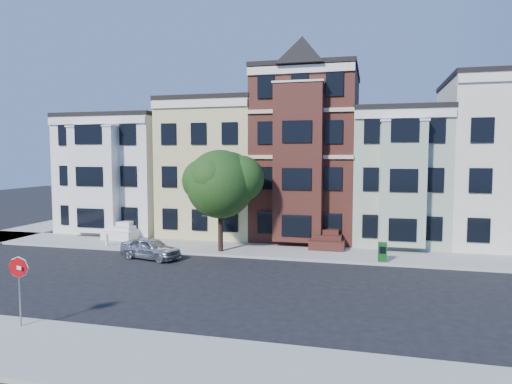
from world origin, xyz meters
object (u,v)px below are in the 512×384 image
(parked_car, at_px, (150,248))
(stop_sign, at_px, (20,287))
(street_tree, at_px, (220,189))
(newspaper_box, at_px, (382,252))
(fire_hydrant, at_px, (107,241))

(parked_car, height_order, stop_sign, stop_sign)
(street_tree, height_order, parked_car, street_tree)
(street_tree, height_order, stop_sign, street_tree)
(parked_car, height_order, newspaper_box, parked_car)
(parked_car, relative_size, stop_sign, 1.36)
(fire_hydrant, bearing_deg, street_tree, 1.40)
(street_tree, bearing_deg, parked_car, -145.15)
(fire_hydrant, bearing_deg, parked_car, -27.55)
(newspaper_box, relative_size, fire_hydrant, 1.64)
(street_tree, relative_size, newspaper_box, 7.25)
(street_tree, bearing_deg, stop_sign, -101.24)
(newspaper_box, xyz_separation_m, fire_hydrant, (-17.58, 0.25, -0.21))
(parked_car, relative_size, newspaper_box, 3.51)
(fire_hydrant, bearing_deg, newspaper_box, -0.80)
(stop_sign, bearing_deg, parked_car, 112.36)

